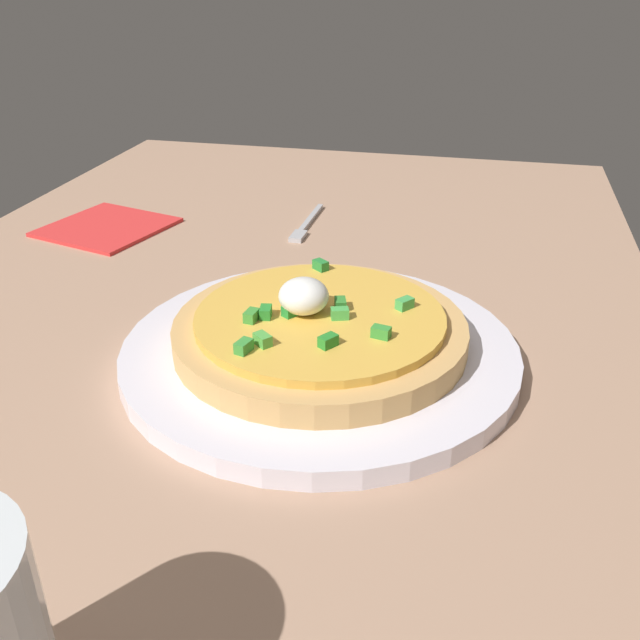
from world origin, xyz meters
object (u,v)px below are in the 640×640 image
Objects in this scene: fork at (310,226)px; napkin at (107,227)px; pizza at (319,329)px; plate at (320,352)px.

fork is 22.75cm from napkin.
pizza is 29.21cm from fork.
pizza is 1.81× the size of napkin.
plate is at bearing 16.44° from fork.
napkin is at bearing 52.80° from plate.
pizza reaches higher than plate.
plate is 2.50× the size of fork.
plate is 1.36× the size of pizza.
napkin is (22.63, 29.77, -2.58)cm from pizza.
pizza is 37.48cm from napkin.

